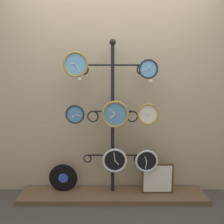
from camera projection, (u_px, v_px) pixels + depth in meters
ground_plane at (112, 216)px, 2.26m from camera, size 12.00×12.00×0.00m
shop_wall at (112, 80)px, 2.63m from camera, size 4.40×0.04×2.80m
low_shelf at (112, 195)px, 2.61m from camera, size 2.20×0.36×0.06m
display_stand at (112, 147)px, 2.58m from camera, size 0.77×0.43×1.85m
clock_top_left at (75, 64)px, 2.34m from camera, size 0.27×0.04×0.27m
clock_top_right at (148, 69)px, 2.38m from camera, size 0.21×0.04×0.21m
clock_middle_left at (74, 114)px, 2.42m from camera, size 0.21×0.04×0.21m
clock_middle_center at (115, 114)px, 2.42m from camera, size 0.31×0.04×0.31m
clock_middle_right at (147, 114)px, 2.41m from camera, size 0.24×0.04×0.24m
clock_bottom_center at (114, 160)px, 2.50m from camera, size 0.28×0.04×0.28m
clock_bottom_right at (146, 161)px, 2.52m from camera, size 0.27×0.04×0.27m
vinyl_record at (63, 178)px, 2.62m from camera, size 0.34×0.01×0.34m
picture_frame at (157, 179)px, 2.58m from camera, size 0.37×0.02×0.37m
price_tag_upper at (79, 79)px, 2.36m from camera, size 0.04×0.00×0.03m
price_tag_mid at (150, 81)px, 2.39m from camera, size 0.04×0.00×0.03m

